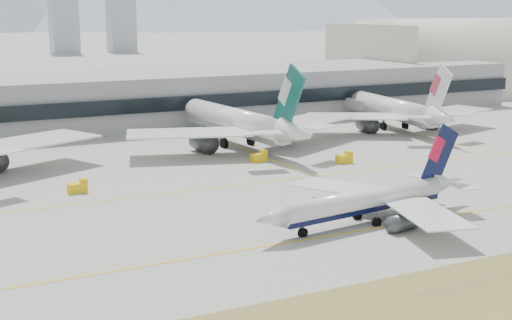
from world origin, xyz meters
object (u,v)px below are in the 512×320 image
taxiing_airliner (371,200)px  hangar (454,91)px  widebody_china_air (397,111)px  terminal (97,100)px  widebody_cathay (240,123)px

taxiing_airliner → hangar: bearing=-143.0°
hangar → taxiing_airliner: bearing=-135.6°
taxiing_airliner → widebody_china_air: (59.24, 70.62, 1.93)m
widebody_china_air → terminal: widebody_china_air is taller
widebody_china_air → hangar: bearing=-43.3°
taxiing_airliner → widebody_cathay: size_ratio=0.70×
widebody_cathay → hangar: 148.84m
widebody_cathay → hangar: (131.47, 69.53, -5.84)m
taxiing_airliner → terminal: size_ratio=0.16×
terminal → widebody_cathay: bearing=-64.9°
widebody_cathay → hangar: size_ratio=0.69×
widebody_cathay → terminal: 54.53m
hangar → widebody_china_air: bearing=-140.6°
widebody_cathay → hangar: bearing=-66.6°
widebody_cathay → terminal: size_ratio=0.22×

